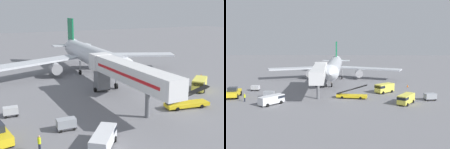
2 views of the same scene
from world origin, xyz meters
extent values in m
plane|color=slate|center=(0.00, 0.00, 0.00)|extent=(300.00, 300.00, 0.00)
cylinder|color=silver|center=(-4.24, 25.76, 4.46)|extent=(4.71, 31.23, 4.36)
cone|color=silver|center=(-4.43, 8.32, 4.46)|extent=(4.32, 3.74, 4.27)
cone|color=silver|center=(-4.03, 44.23, 4.79)|extent=(4.21, 5.79, 4.14)
cube|color=#147A47|center=(-4.05, 42.79, 8.82)|extent=(0.41, 4.52, 6.98)
cube|color=silver|center=(-1.43, 42.35, 5.00)|extent=(5.27, 3.34, 0.24)
cube|color=silver|center=(-6.67, 42.41, 5.00)|extent=(5.27, 3.34, 0.24)
cube|color=silver|center=(7.57, 28.73, 3.48)|extent=(21.06, 12.22, 0.44)
cube|color=silver|center=(-15.98, 28.99, 3.48)|extent=(21.14, 11.83, 0.44)
cylinder|color=#A8A8AD|center=(4.00, 27.48, 1.97)|extent=(2.48, 3.21, 2.45)
cylinder|color=#A8A8AD|center=(-12.43, 27.66, 1.97)|extent=(2.48, 3.21, 2.45)
cylinder|color=gray|center=(-4.37, 13.60, 1.85)|extent=(0.28, 0.28, 2.60)
cylinder|color=black|center=(-4.37, 13.60, 0.55)|extent=(0.36, 1.10, 1.10)
cylinder|color=gray|center=(-1.71, 27.61, 1.85)|extent=(0.28, 0.28, 2.60)
cylinder|color=black|center=(-1.71, 27.61, 0.55)|extent=(0.36, 1.10, 1.10)
cylinder|color=gray|center=(-6.72, 27.66, 1.85)|extent=(0.28, 0.28, 2.60)
cylinder|color=black|center=(-6.72, 27.66, 0.55)|extent=(0.36, 1.10, 1.10)
cube|color=silver|center=(-6.90, 3.12, 5.51)|extent=(3.91, 20.85, 2.70)
cube|color=red|center=(-8.42, 3.06, 5.51)|extent=(0.80, 17.41, 0.44)
cube|color=silver|center=(-7.38, 14.09, 5.51)|extent=(3.57, 2.95, 2.84)
cube|color=#232833|center=(-7.44, 15.38, 5.76)|extent=(3.31, 0.38, 0.90)
cube|color=slate|center=(-7.35, 13.49, 2.28)|extent=(2.63, 1.91, 3.76)
cylinder|color=black|center=(-8.78, 13.42, 0.40)|extent=(0.33, 0.81, 0.80)
cylinder|color=black|center=(-5.93, 13.55, 0.40)|extent=(0.33, 0.81, 0.80)
cylinder|color=slate|center=(-6.72, -1.02, 2.08)|extent=(0.70, 0.70, 4.16)
cylinder|color=black|center=(-24.95, -1.80, 0.55)|extent=(0.60, 1.16, 1.10)
cylinder|color=black|center=(-25.68, 1.96, 0.55)|extent=(0.60, 1.16, 1.10)
cube|color=yellow|center=(0.93, -0.31, 0.57)|extent=(7.22, 2.94, 0.55)
cube|color=black|center=(0.93, -0.31, 2.09)|extent=(7.13, 2.09, 2.43)
cylinder|color=black|center=(3.15, 0.27, 0.30)|extent=(0.63, 0.31, 0.60)
cylinder|color=black|center=(2.88, -1.53, 0.30)|extent=(0.63, 0.31, 0.60)
cylinder|color=black|center=(-1.01, 0.90, 0.30)|extent=(0.63, 0.31, 0.60)
cylinder|color=black|center=(-1.28, -0.90, 0.30)|extent=(0.63, 0.31, 0.60)
cube|color=silver|center=(-15.85, -6.47, 1.09)|extent=(4.86, 5.49, 1.60)
cube|color=#1E232D|center=(-14.71, -5.00, 1.44)|extent=(2.60, 2.57, 0.51)
cylinder|color=black|center=(-15.53, -4.57, 0.34)|extent=(0.69, 0.75, 0.68)
cylinder|color=black|center=(-14.08, -5.69, 0.34)|extent=(0.69, 0.75, 0.68)
cube|color=#E5DB4C|center=(9.33, 6.14, 1.28)|extent=(5.27, 4.83, 1.98)
cube|color=#1E232D|center=(7.99, 5.05, 1.72)|extent=(2.60, 2.67, 0.63)
cylinder|color=black|center=(8.74, 4.37, 0.34)|extent=(0.76, 0.72, 0.68)
cylinder|color=black|center=(7.48, 5.92, 0.34)|extent=(0.76, 0.72, 0.68)
cylinder|color=black|center=(11.19, 6.36, 0.34)|extent=(0.76, 0.72, 0.68)
cylinder|color=black|center=(9.93, 7.92, 0.34)|extent=(0.76, 0.72, 0.68)
cube|color=#38383D|center=(-18.19, -0.17, 0.29)|extent=(2.46, 1.33, 0.22)
cube|color=#999EA5|center=(-18.19, -0.17, 0.95)|extent=(2.46, 1.33, 1.11)
cylinder|color=black|center=(-17.33, 0.38, 0.18)|extent=(0.36, 0.13, 0.36)
cylinder|color=black|center=(-17.37, -0.77, 0.18)|extent=(0.36, 0.13, 0.36)
cylinder|color=black|center=(-19.02, 0.43, 0.18)|extent=(0.36, 0.13, 0.36)
cylinder|color=black|center=(-19.06, -0.71, 0.18)|extent=(0.36, 0.13, 0.36)
cube|color=#38383D|center=(-24.05, 7.61, 0.29)|extent=(2.09, 1.30, 0.22)
cube|color=silver|center=(-24.05, 7.61, 0.90)|extent=(2.09, 1.30, 1.00)
cylinder|color=black|center=(-24.79, 7.08, 0.18)|extent=(0.36, 0.13, 0.36)
cylinder|color=black|center=(-24.74, 8.20, 0.18)|extent=(0.36, 0.13, 0.36)
cylinder|color=black|center=(-23.35, 7.02, 0.18)|extent=(0.36, 0.13, 0.36)
cylinder|color=black|center=(-23.31, 8.15, 0.18)|extent=(0.36, 0.13, 0.36)
cylinder|color=#1E2333|center=(-22.34, -4.16, 0.44)|extent=(0.30, 0.30, 0.89)
cylinder|color=#D8EA19|center=(-22.34, -4.16, 1.24)|extent=(0.40, 0.40, 0.70)
sphere|color=tan|center=(-22.34, -4.16, 1.73)|extent=(0.24, 0.24, 0.24)
cube|color=black|center=(16.90, 13.82, 0.01)|extent=(0.50, 0.50, 0.03)
cone|color=orange|center=(16.90, 13.82, 0.39)|extent=(0.42, 0.42, 0.73)
cube|color=black|center=(-4.74, 19.05, 0.01)|extent=(0.43, 0.43, 0.03)
cone|color=orange|center=(-4.74, 19.05, 0.34)|extent=(0.37, 0.37, 0.64)
camera|label=1|loc=(-27.03, -32.15, 15.06)|focal=44.67mm
camera|label=2|loc=(-0.56, -59.07, 13.74)|focal=42.09mm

